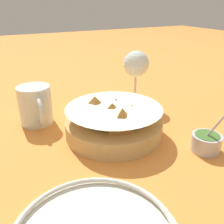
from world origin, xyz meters
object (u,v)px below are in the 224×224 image
object	(u,v)px
food_basket	(112,122)
wine_glass	(136,66)
beer_mug	(36,106)
sauce_cup	(206,142)

from	to	relation	value
food_basket	wine_glass	xyz separation A→B (m)	(-0.14, 0.15, 0.08)
beer_mug	food_basket	bearing A→B (deg)	44.42
sauce_cup	wine_glass	distance (m)	0.30
beer_mug	sauce_cup	bearing A→B (deg)	43.87
food_basket	sauce_cup	size ratio (longest dim) A/B	2.22
sauce_cup	food_basket	bearing A→B (deg)	-136.67
food_basket	sauce_cup	distance (m)	0.21
beer_mug	wine_glass	bearing A→B (deg)	88.52
food_basket	beer_mug	xyz separation A→B (m)	(-0.14, -0.14, 0.01)
sauce_cup	beer_mug	distance (m)	0.41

